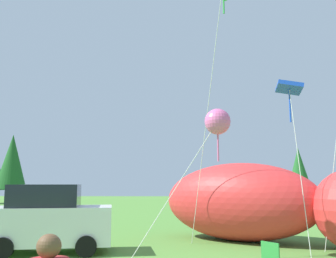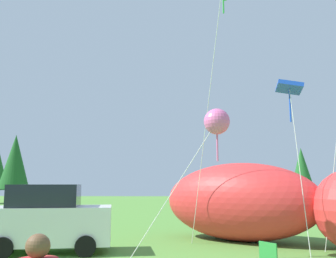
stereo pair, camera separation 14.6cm
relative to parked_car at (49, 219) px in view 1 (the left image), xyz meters
name	(u,v)px [view 1 (the left image)]	position (x,y,z in m)	size (l,w,h in m)	color
parked_car	(49,219)	(0.00, 0.00, 0.00)	(4.30, 2.59, 2.26)	white
inflatable_cat	(262,205)	(7.64, 2.41, 0.34)	(8.70, 6.79, 3.14)	red
kite_pink_octopus	(217,122)	(5.64, -0.60, 3.19)	(3.19, 1.29, 4.74)	silver
kite_blue_box	(289,90)	(8.48, 0.95, 4.63)	(1.01, 2.08, 6.06)	silver
horizon_tree_west	(12,162)	(-13.09, 25.40, 3.41)	(3.08, 3.08, 7.36)	brown
horizon_tree_mid	(299,170)	(16.94, 27.68, 2.62)	(2.54, 2.54, 6.06)	brown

